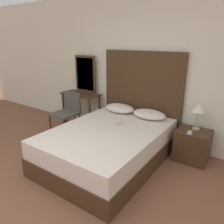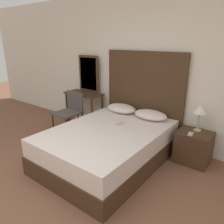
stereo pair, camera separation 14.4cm
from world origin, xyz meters
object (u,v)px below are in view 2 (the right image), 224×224
at_px(phone_on_bed, 120,124).
at_px(nightstand, 193,147).
at_px(bed, 108,145).
at_px(table_lamp, 200,111).
at_px(phone_on_nightstand, 191,134).
at_px(vanity_desk, 84,101).
at_px(chair, 70,110).

height_order(phone_on_bed, nightstand, phone_on_bed).
xyz_separation_m(bed, table_lamp, (1.08, 0.90, 0.56)).
relative_size(phone_on_nightstand, vanity_desk, 0.19).
bearing_deg(nightstand, bed, -143.17).
height_order(phone_on_nightstand, chair, chair).
relative_size(phone_on_bed, vanity_desk, 0.18).
bearing_deg(bed, phone_on_nightstand, 33.86).
bearing_deg(phone_on_nightstand, table_lamp, 78.61).
relative_size(phone_on_bed, nightstand, 0.30).
bearing_deg(phone_on_nightstand, phone_on_bed, -157.79).
relative_size(bed, chair, 2.43).
relative_size(phone_on_bed, chair, 0.18).
distance_m(table_lamp, phone_on_nightstand, 0.38).
distance_m(table_lamp, chair, 2.46).
bearing_deg(phone_on_nightstand, vanity_desk, 176.87).
distance_m(phone_on_nightstand, vanity_desk, 2.37).
bearing_deg(phone_on_bed, nightstand, 26.45).
bearing_deg(bed, vanity_desk, 147.89).
relative_size(table_lamp, chair, 0.49).
relative_size(phone_on_nightstand, chair, 0.19).
bearing_deg(phone_on_nightstand, nightstand, 71.34).
bearing_deg(table_lamp, chair, -168.45).
distance_m(phone_on_bed, chair, 1.33).
bearing_deg(table_lamp, nightstand, -91.79).
distance_m(bed, phone_on_bed, 0.40).
bearing_deg(chair, phone_on_bed, -5.34).
xyz_separation_m(nightstand, phone_on_nightstand, (-0.04, -0.11, 0.26)).
xyz_separation_m(phone_on_bed, phone_on_nightstand, (1.02, 0.42, -0.05)).
bearing_deg(chair, phone_on_nightstand, 7.08).
relative_size(bed, vanity_desk, 2.46).
relative_size(nightstand, chair, 0.60).
distance_m(phone_on_bed, table_lamp, 1.25).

